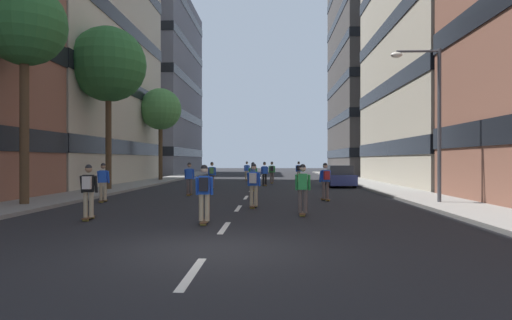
% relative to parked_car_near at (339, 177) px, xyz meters
% --- Properties ---
extents(ground_plane, '(137.88, 137.88, 0.00)m').
position_rel_parked_car_near_xyz_m(ground_plane, '(-6.11, 0.73, -0.70)').
color(ground_plane, black).
extents(sidewalk_left, '(2.80, 63.20, 0.14)m').
position_rel_parked_car_near_xyz_m(sidewalk_left, '(-14.83, 3.61, -0.63)').
color(sidewalk_left, gray).
rests_on(sidewalk_left, ground_plane).
extents(sidewalk_right, '(2.80, 63.20, 0.14)m').
position_rel_parked_car_near_xyz_m(sidewalk_right, '(2.60, 3.61, -0.63)').
color(sidewalk_right, gray).
rests_on(sidewalk_right, ground_plane).
extents(lane_markings, '(0.16, 52.20, 0.01)m').
position_rel_parked_car_near_xyz_m(lane_markings, '(-6.11, 0.75, -0.70)').
color(lane_markings, silver).
rests_on(lane_markings, ground_plane).
extents(building_left_far, '(16.54, 20.67, 24.22)m').
position_rel_parked_car_near_xyz_m(building_left_far, '(-24.43, 29.11, 11.50)').
color(building_left_far, slate).
rests_on(building_left_far, ground_plane).
extents(building_right_mid, '(16.54, 19.78, 23.30)m').
position_rel_parked_car_near_xyz_m(building_right_mid, '(12.20, 2.90, 11.04)').
color(building_right_mid, '#B2A893').
rests_on(building_right_mid, ground_plane).
extents(building_right_far, '(16.54, 20.45, 32.15)m').
position_rel_parked_car_near_xyz_m(building_right_far, '(12.20, 29.11, 15.47)').
color(building_right_far, '#4C4744').
rests_on(building_right_far, ground_plane).
extents(parked_car_near, '(1.82, 4.40, 1.52)m').
position_rel_parked_car_near_xyz_m(parked_car_near, '(0.00, 0.00, 0.00)').
color(parked_car_near, navy).
rests_on(parked_car_near, ground_plane).
extents(street_tree_near, '(3.71, 3.71, 8.19)m').
position_rel_parked_car_near_xyz_m(street_tree_near, '(-14.83, 7.58, 5.73)').
color(street_tree_near, '#4C3823').
rests_on(street_tree_near, sidewalk_left).
extents(street_tree_mid, '(3.35, 3.35, 8.98)m').
position_rel_parked_car_near_xyz_m(street_tree_mid, '(-14.83, -14.15, 6.66)').
color(street_tree_mid, '#4C3823').
rests_on(street_tree_mid, sidewalk_left).
extents(street_tree_far, '(4.57, 4.57, 9.93)m').
position_rel_parked_car_near_xyz_m(street_tree_far, '(-14.83, -4.98, 7.05)').
color(street_tree_far, '#4C3823').
rests_on(street_tree_far, sidewalk_left).
extents(streetlamp_right, '(2.13, 0.30, 6.50)m').
position_rel_parked_car_near_xyz_m(streetlamp_right, '(1.95, -12.67, 3.44)').
color(streetlamp_right, '#3F3F44').
rests_on(streetlamp_right, sidewalk_right).
extents(skater_0, '(0.55, 0.91, 1.78)m').
position_rel_parked_car_near_xyz_m(skater_0, '(-7.14, 8.92, 0.29)').
color(skater_0, brown).
rests_on(skater_0, ground_plane).
extents(skater_1, '(0.55, 0.92, 1.78)m').
position_rel_parked_car_near_xyz_m(skater_1, '(-3.71, -16.38, 0.29)').
color(skater_1, brown).
rests_on(skater_1, ground_plane).
extents(skater_2, '(0.53, 0.90, 1.78)m').
position_rel_parked_car_near_xyz_m(skater_2, '(-5.97, -4.55, 0.32)').
color(skater_2, brown).
rests_on(skater_2, ground_plane).
extents(skater_3, '(0.57, 0.92, 1.78)m').
position_rel_parked_car_near_xyz_m(skater_3, '(-2.27, -10.79, 0.32)').
color(skater_3, brown).
rests_on(skater_3, ground_plane).
extents(skater_4, '(0.53, 0.90, 1.78)m').
position_rel_parked_car_near_xyz_m(skater_4, '(-8.84, -2.21, 0.32)').
color(skater_4, brown).
rests_on(skater_4, ground_plane).
extents(skater_5, '(0.55, 0.92, 1.78)m').
position_rel_parked_car_near_xyz_m(skater_5, '(-12.44, -11.95, 0.29)').
color(skater_5, brown).
rests_on(skater_5, ground_plane).
extents(skater_6, '(0.54, 0.91, 1.78)m').
position_rel_parked_car_near_xyz_m(skater_6, '(-4.82, 4.28, 0.32)').
color(skater_6, brown).
rests_on(skater_6, ground_plane).
extents(skater_7, '(0.54, 0.91, 1.78)m').
position_rel_parked_car_near_xyz_m(skater_7, '(-6.80, -18.58, 0.32)').
color(skater_7, brown).
rests_on(skater_7, ground_plane).
extents(skater_8, '(0.54, 0.91, 1.78)m').
position_rel_parked_car_near_xyz_m(skater_8, '(-9.26, -7.97, 0.29)').
color(skater_8, brown).
rests_on(skater_8, ground_plane).
extents(skater_9, '(0.55, 0.92, 1.78)m').
position_rel_parked_car_near_xyz_m(skater_9, '(-10.63, -17.83, 0.32)').
color(skater_9, brown).
rests_on(skater_9, ground_plane).
extents(skater_10, '(0.56, 0.92, 1.78)m').
position_rel_parked_car_near_xyz_m(skater_10, '(-2.46, 7.56, 0.32)').
color(skater_10, brown).
rests_on(skater_10, ground_plane).
extents(skater_11, '(0.56, 0.92, 1.78)m').
position_rel_parked_car_near_xyz_m(skater_11, '(-5.52, -14.08, 0.32)').
color(skater_11, brown).
rests_on(skater_11, ground_plane).
extents(skater_12, '(0.57, 0.92, 1.78)m').
position_rel_parked_car_near_xyz_m(skater_12, '(-5.36, 0.84, 0.29)').
color(skater_12, brown).
rests_on(skater_12, ground_plane).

